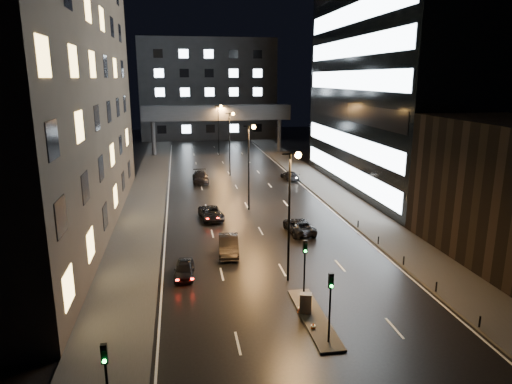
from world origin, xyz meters
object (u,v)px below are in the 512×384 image
car_away_c (211,213)px  car_toward_b (290,175)px  car_away_a (184,269)px  utility_cabinet (306,303)px  car_away_b (229,245)px  car_away_d (200,177)px  car_toward_a (299,226)px

car_away_c → car_toward_b: car_away_c is taller
car_away_a → utility_cabinet: size_ratio=2.72×
car_away_b → car_away_d: size_ratio=0.89×
car_away_b → car_away_d: (-1.00, 29.46, -0.01)m
utility_cabinet → car_toward_b: bearing=94.5°
car_away_b → car_away_c: size_ratio=1.01×
car_away_c → car_away_d: bearing=83.3°
car_away_b → utility_cabinet: bearing=-66.9°
car_away_a → car_away_c: car_away_c is taller
car_away_c → car_toward_a: size_ratio=0.97×
car_away_c → car_away_d: size_ratio=0.88×
car_away_b → utility_cabinet: car_away_b is taller
car_away_c → car_toward_a: 10.45m
car_toward_a → car_away_b: bearing=27.4°
car_toward_a → car_toward_b: car_toward_a is taller
car_away_a → car_toward_a: bearing=41.6°
car_toward_b → utility_cabinet: 41.79m
car_away_a → utility_cabinet: 10.81m
car_away_b → car_away_c: car_away_b is taller
car_away_a → car_away_d: car_away_d is taller
car_toward_a → car_toward_b: bearing=-104.8°
car_away_b → car_away_c: 10.67m
car_away_a → car_toward_a: car_toward_a is taller
car_away_a → car_away_b: (4.00, 4.29, 0.18)m
utility_cabinet → car_away_d: bearing=113.6°
car_toward_a → utility_cabinet: bearing=73.4°
car_away_c → car_away_b: bearing=-93.3°
car_away_c → car_toward_b: bearing=46.3°
car_away_b → car_away_a: bearing=-128.2°
car_away_d → car_toward_b: size_ratio=1.25×
car_away_c → car_toward_b: 22.93m
car_away_a → car_toward_a: 14.72m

